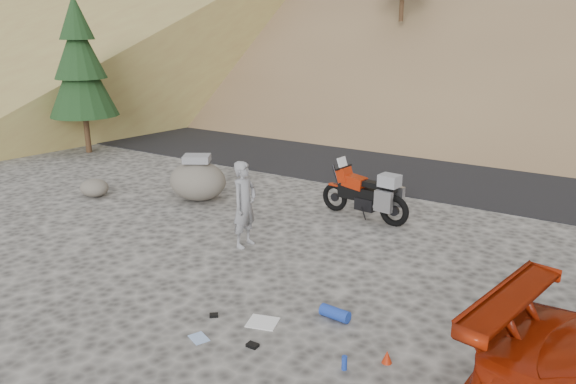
# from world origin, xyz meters

# --- Properties ---
(ground) EXTENTS (140.00, 140.00, 0.00)m
(ground) POSITION_xyz_m (0.00, 0.00, 0.00)
(ground) COLOR #3D3B38
(ground) RESTS_ON ground
(road) EXTENTS (120.00, 7.00, 0.05)m
(road) POSITION_xyz_m (0.00, 9.00, 0.00)
(road) COLOR black
(road) RESTS_ON ground
(conifer_verge) EXTENTS (2.20, 2.20, 5.04)m
(conifer_verge) POSITION_xyz_m (-11.00, 4.50, 2.89)
(conifer_verge) COLOR #352413
(conifer_verge) RESTS_ON ground
(motorcycle) EXTENTS (2.21, 0.79, 1.32)m
(motorcycle) POSITION_xyz_m (-0.34, 3.49, 0.56)
(motorcycle) COLOR black
(motorcycle) RESTS_ON ground
(man) EXTENTS (0.41, 0.62, 1.69)m
(man) POSITION_xyz_m (-1.69, 0.79, 0.00)
(man) COLOR gray
(man) RESTS_ON ground
(boulder) EXTENTS (1.78, 1.64, 1.12)m
(boulder) POSITION_xyz_m (-4.44, 2.55, 0.49)
(boulder) COLOR #5B554E
(boulder) RESTS_ON ground
(small_rock) EXTENTS (0.79, 0.72, 0.44)m
(small_rock) POSITION_xyz_m (-6.81, 1.34, 0.22)
(small_rock) COLOR #5B554E
(small_rock) RESTS_ON ground
(gear_white_cloth) EXTENTS (0.52, 0.49, 0.01)m
(gear_white_cloth) POSITION_xyz_m (0.29, -1.44, 0.01)
(gear_white_cloth) COLOR white
(gear_white_cloth) RESTS_ON ground
(gear_blue_mat) EXTENTS (0.47, 0.22, 0.18)m
(gear_blue_mat) POSITION_xyz_m (1.13, -0.77, 0.09)
(gear_blue_mat) COLOR #1B39A3
(gear_blue_mat) RESTS_ON ground
(gear_bottle) EXTENTS (0.09, 0.09, 0.19)m
(gear_bottle) POSITION_xyz_m (1.82, -1.82, 0.10)
(gear_bottle) COLOR #1B39A3
(gear_bottle) RESTS_ON ground
(gear_funnel) EXTENTS (0.16, 0.16, 0.17)m
(gear_funnel) POSITION_xyz_m (2.22, -1.39, 0.09)
(gear_funnel) COLOR #AD260B
(gear_funnel) RESTS_ON ground
(gear_glove_a) EXTENTS (0.16, 0.11, 0.04)m
(gear_glove_a) POSITION_xyz_m (0.54, -2.03, 0.02)
(gear_glove_a) COLOR black
(gear_glove_a) RESTS_ON ground
(gear_glove_b) EXTENTS (0.16, 0.15, 0.04)m
(gear_glove_b) POSITION_xyz_m (-0.42, -1.69, 0.02)
(gear_glove_b) COLOR black
(gear_glove_b) RESTS_ON ground
(gear_blue_cloth) EXTENTS (0.35, 0.31, 0.01)m
(gear_blue_cloth) POSITION_xyz_m (-0.21, -2.27, 0.01)
(gear_blue_cloth) COLOR #96B5E7
(gear_blue_cloth) RESTS_ON ground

